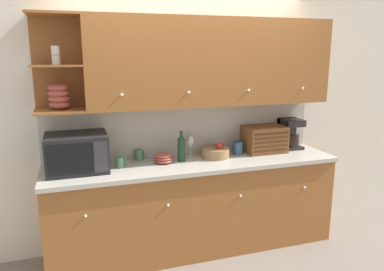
% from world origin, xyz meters
% --- Properties ---
extents(ground_plane, '(24.00, 24.00, 0.00)m').
position_xyz_m(ground_plane, '(0.00, 0.00, 0.00)').
color(ground_plane, slate).
extents(wall_back, '(5.21, 0.06, 2.60)m').
position_xyz_m(wall_back, '(0.00, 0.03, 1.30)').
color(wall_back, silver).
rests_on(wall_back, ground_plane).
extents(counter_unit, '(2.83, 0.62, 0.91)m').
position_xyz_m(counter_unit, '(0.00, -0.30, 0.46)').
color(counter_unit, '#935628').
rests_on(counter_unit, ground_plane).
extents(backsplash_panel, '(2.81, 0.01, 0.53)m').
position_xyz_m(backsplash_panel, '(0.00, -0.01, 1.18)').
color(backsplash_panel, '#B7B2A8').
rests_on(backsplash_panel, counter_unit).
extents(upper_cabinets, '(2.81, 0.40, 0.82)m').
position_xyz_m(upper_cabinets, '(0.16, -0.19, 1.85)').
color(upper_cabinets, '#935628').
rests_on(upper_cabinets, backsplash_panel).
extents(microwave, '(0.53, 0.43, 0.33)m').
position_xyz_m(microwave, '(-1.08, -0.23, 1.08)').
color(microwave, black).
rests_on(microwave, counter_unit).
extents(mug_blue_second, '(0.09, 0.08, 0.10)m').
position_xyz_m(mug_blue_second, '(-0.71, -0.25, 0.96)').
color(mug_blue_second, '#4C845B').
rests_on(mug_blue_second, counter_unit).
extents(mug, '(0.09, 0.08, 0.10)m').
position_xyz_m(mug, '(-0.50, -0.07, 0.96)').
color(mug, '#4C845B').
rests_on(mug, counter_unit).
extents(bowl_stack_on_counter, '(0.19, 0.19, 0.09)m').
position_xyz_m(bowl_stack_on_counter, '(-0.30, -0.23, 0.96)').
color(bowl_stack_on_counter, '#9E473D').
rests_on(bowl_stack_on_counter, counter_unit).
extents(wine_bottle, '(0.07, 0.07, 0.30)m').
position_xyz_m(wine_bottle, '(-0.12, -0.23, 1.05)').
color(wine_bottle, '#19381E').
rests_on(wine_bottle, counter_unit).
extents(wine_glass, '(0.08, 0.08, 0.22)m').
position_xyz_m(wine_glass, '(0.02, -0.09, 1.06)').
color(wine_glass, silver).
rests_on(wine_glass, counter_unit).
extents(fruit_basket, '(0.28, 0.28, 0.16)m').
position_xyz_m(fruit_basket, '(0.25, -0.21, 0.96)').
color(fruit_basket, '#937047').
rests_on(fruit_basket, counter_unit).
extents(storage_canister, '(0.11, 0.11, 0.13)m').
position_xyz_m(storage_canister, '(0.51, -0.18, 0.98)').
color(storage_canister, '#33567A').
rests_on(storage_canister, counter_unit).
extents(bread_box, '(0.43, 0.30, 0.28)m').
position_xyz_m(bread_box, '(0.82, -0.17, 1.05)').
color(bread_box, brown).
rests_on(bread_box, counter_unit).
extents(coffee_maker, '(0.22, 0.23, 0.32)m').
position_xyz_m(coffee_maker, '(1.17, -0.11, 1.07)').
color(coffee_maker, black).
rests_on(coffee_maker, counter_unit).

